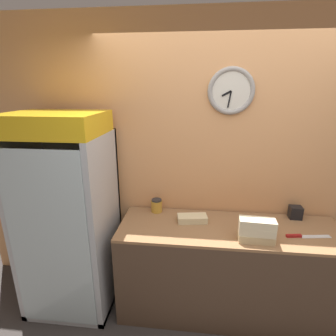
{
  "coord_description": "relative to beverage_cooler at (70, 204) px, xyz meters",
  "views": [
    {
      "loc": [
        -0.31,
        -1.22,
        2.06
      ],
      "look_at": [
        -0.55,
        0.89,
        1.39
      ],
      "focal_mm": 28.0,
      "sensor_mm": 36.0,
      "label": 1
    }
  ],
  "objects": [
    {
      "name": "wall_back",
      "position": [
        1.47,
        0.35,
        0.33
      ],
      "size": [
        5.2,
        0.1,
        2.7
      ],
      "color": "tan",
      "rests_on": "ground_plane"
    },
    {
      "name": "prep_counter",
      "position": [
        1.47,
        -0.01,
        -0.59
      ],
      "size": [
        1.96,
        0.63,
        0.87
      ],
      "color": "#4C3828",
      "rests_on": "ground_plane"
    },
    {
      "name": "beverage_cooler",
      "position": [
        0.0,
        0.0,
        0.0
      ],
      "size": [
        0.77,
        0.7,
        1.86
      ],
      "color": "#B2B7BC",
      "rests_on": "ground_plane"
    },
    {
      "name": "sandwich_stack_bottom",
      "position": [
        1.65,
        -0.2,
        -0.12
      ],
      "size": [
        0.28,
        0.12,
        0.06
      ],
      "color": "tan",
      "rests_on": "prep_counter"
    },
    {
      "name": "sandwich_stack_middle",
      "position": [
        1.65,
        -0.2,
        -0.05
      ],
      "size": [
        0.29,
        0.14,
        0.06
      ],
      "color": "beige",
      "rests_on": "sandwich_stack_bottom"
    },
    {
      "name": "sandwich_stack_top",
      "position": [
        1.65,
        -0.2,
        0.01
      ],
      "size": [
        0.29,
        0.14,
        0.06
      ],
      "color": "beige",
      "rests_on": "sandwich_stack_middle"
    },
    {
      "name": "sandwich_flat_left",
      "position": [
        1.14,
        0.06,
        -0.12
      ],
      "size": [
        0.28,
        0.17,
        0.06
      ],
      "color": "beige",
      "rests_on": "prep_counter"
    },
    {
      "name": "chefs_knife",
      "position": [
        2.04,
        -0.1,
        -0.14
      ],
      "size": [
        0.37,
        0.08,
        0.02
      ],
      "color": "silver",
      "rests_on": "prep_counter"
    },
    {
      "name": "condiment_jar",
      "position": [
        0.78,
        0.22,
        -0.08
      ],
      "size": [
        0.11,
        0.11,
        0.13
      ],
      "color": "gold",
      "rests_on": "prep_counter"
    },
    {
      "name": "napkin_dispenser",
      "position": [
        2.09,
        0.23,
        -0.09
      ],
      "size": [
        0.11,
        0.09,
        0.12
      ],
      "color": "black",
      "rests_on": "prep_counter"
    }
  ]
}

